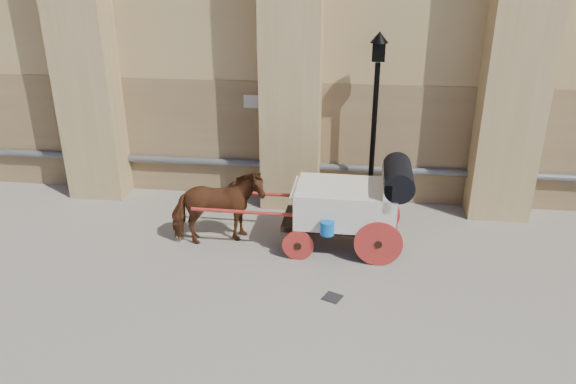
# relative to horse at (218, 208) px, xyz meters

# --- Properties ---
(ground) EXTENTS (90.00, 90.00, 0.00)m
(ground) POSITION_rel_horse_xyz_m (2.30, -1.32, -0.83)
(ground) COLOR slate
(ground) RESTS_ON ground
(horse) EXTENTS (2.14, 1.50, 1.65)m
(horse) POSITION_rel_horse_xyz_m (0.00, 0.00, 0.00)
(horse) COLOR #5A2C13
(horse) RESTS_ON ground
(carriage) EXTENTS (4.55, 1.62, 1.99)m
(carriage) POSITION_rel_horse_xyz_m (2.88, 0.15, 0.25)
(carriage) COLOR black
(carriage) RESTS_ON ground
(street_lamp) EXTENTS (0.40, 0.40, 4.30)m
(street_lamp) POSITION_rel_horse_xyz_m (3.27, 2.03, 1.47)
(street_lamp) COLOR black
(street_lamp) RESTS_ON ground
(drain_grate_near) EXTENTS (0.42, 0.42, 0.01)m
(drain_grate_near) POSITION_rel_horse_xyz_m (2.58, -1.82, -0.82)
(drain_grate_near) COLOR black
(drain_grate_near) RESTS_ON ground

